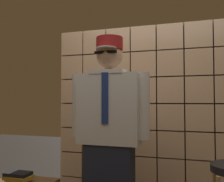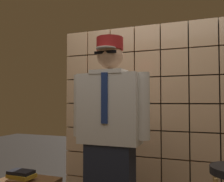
% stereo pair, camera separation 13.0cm
% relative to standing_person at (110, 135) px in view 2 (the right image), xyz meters
% --- Properties ---
extents(glass_block_wall, '(2.11, 0.10, 2.11)m').
position_rel_standing_person_xyz_m(glass_block_wall, '(0.17, 0.78, 0.12)').
color(glass_block_wall, '#E0B78C').
rests_on(glass_block_wall, ground).
extents(standing_person, '(0.70, 0.29, 1.76)m').
position_rel_standing_person_xyz_m(standing_person, '(0.00, 0.00, 0.00)').
color(standing_person, '#1E2333').
rests_on(standing_person, ground).
extents(book_stack, '(0.25, 0.21, 0.09)m').
position_rel_standing_person_xyz_m(book_stack, '(-0.78, -0.18, -0.38)').
color(book_stack, brown).
rests_on(book_stack, side_table).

